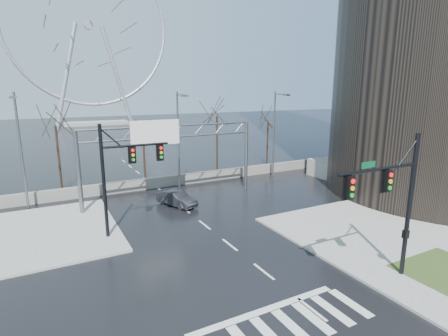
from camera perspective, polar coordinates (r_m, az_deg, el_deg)
ground at (r=20.95m, az=6.51°, el=-16.44°), size 260.00×260.00×0.00m
sidewalk_right_ext at (r=28.51m, az=21.13°, el=-8.96°), size 12.00×10.00×0.15m
sidewalk_far at (r=28.78m, az=-27.42°, el=-9.35°), size 10.00×12.00×0.15m
grass_strip at (r=24.13m, az=32.46°, el=-13.94°), size 5.00×4.00×0.02m
tower_podium at (r=46.66m, az=31.07°, el=-0.52°), size 22.00×18.00×2.00m
barrier_wall at (r=37.77m, az=-10.92°, el=-2.33°), size 52.00×0.50×1.10m
signal_mast_near at (r=19.86m, az=26.10°, el=-4.11°), size 5.52×0.41×8.00m
signal_mast_far at (r=24.95m, az=-16.58°, el=-0.21°), size 4.72×0.41×8.00m
sign_gantry at (r=32.00m, az=-9.20°, el=3.53°), size 16.36×0.40×7.60m
streetlight_left at (r=33.43m, az=-30.37°, el=3.57°), size 0.50×2.55×10.00m
streetlight_mid at (r=35.69m, az=-7.31°, el=5.66°), size 0.50×2.55×10.00m
streetlight_right at (r=41.47m, az=8.46°, el=6.59°), size 0.50×2.55×10.00m
tree_left at (r=38.72m, az=-25.73°, el=5.19°), size 3.75×3.75×7.50m
tree_center at (r=41.16m, az=-13.08°, el=5.35°), size 3.25×3.25×6.50m
tree_right at (r=43.34m, az=-1.15°, el=7.42°), size 3.90×3.90×7.80m
tree_far_right at (r=47.97m, az=7.18°, el=6.86°), size 3.40×3.40×6.80m
ferris_wheel at (r=112.20m, az=-21.18°, el=20.01°), size 45.00×6.00×50.91m
car at (r=31.62m, az=-7.74°, el=-4.94°), size 2.84×4.29×1.34m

